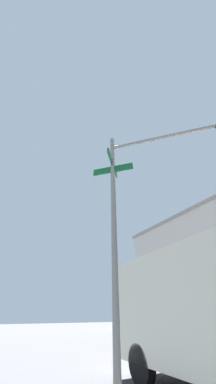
# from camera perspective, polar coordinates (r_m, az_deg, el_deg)

# --- Properties ---
(traffic_signal_near) EXTENTS (2.81, 2.64, 6.25)m
(traffic_signal_near) POSITION_cam_1_polar(r_m,az_deg,el_deg) (4.36, 18.91, 5.26)
(traffic_signal_near) COLOR slate
(traffic_signal_near) RESTS_ON ground_plane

